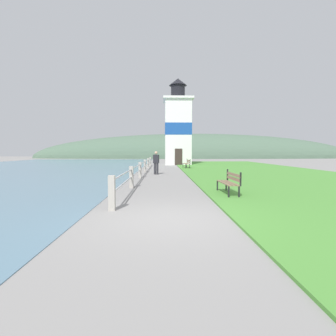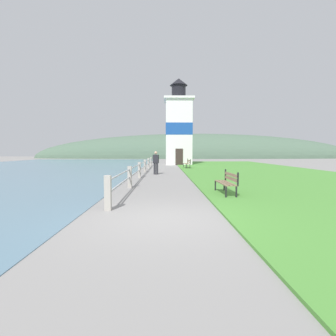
{
  "view_description": "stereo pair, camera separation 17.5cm",
  "coord_description": "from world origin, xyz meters",
  "px_view_note": "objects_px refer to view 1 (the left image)",
  "views": [
    {
      "loc": [
        -0.08,
        -6.38,
        1.68
      ],
      "look_at": [
        0.37,
        15.2,
        0.3
      ],
      "focal_mm": 28.0,
      "sensor_mm": 36.0,
      "label": 1
    },
    {
      "loc": [
        0.1,
        -6.38,
        1.68
      ],
      "look_at": [
        0.37,
        15.2,
        0.3
      ],
      "focal_mm": 28.0,
      "sensor_mm": 36.0,
      "label": 2
    }
  ],
  "objects_px": {
    "park_bench_near": "(230,181)",
    "lighthouse": "(178,128)",
    "person_strolling": "(156,162)",
    "park_bench_midway": "(187,163)"
  },
  "relations": [
    {
      "from": "park_bench_midway",
      "to": "lighthouse",
      "type": "relative_size",
      "value": 0.17
    },
    {
      "from": "park_bench_near",
      "to": "lighthouse",
      "type": "relative_size",
      "value": 0.16
    },
    {
      "from": "park_bench_near",
      "to": "park_bench_midway",
      "type": "xyz_separation_m",
      "value": [
        -0.17,
        15.71,
        0.0
      ]
    },
    {
      "from": "park_bench_near",
      "to": "person_strolling",
      "type": "distance_m",
      "value": 9.55
    },
    {
      "from": "park_bench_near",
      "to": "person_strolling",
      "type": "xyz_separation_m",
      "value": [
        -3.05,
        9.04,
        0.37
      ]
    },
    {
      "from": "lighthouse",
      "to": "person_strolling",
      "type": "height_order",
      "value": "lighthouse"
    },
    {
      "from": "park_bench_midway",
      "to": "person_strolling",
      "type": "bearing_deg",
      "value": 62.14
    },
    {
      "from": "park_bench_near",
      "to": "park_bench_midway",
      "type": "bearing_deg",
      "value": -91.35
    },
    {
      "from": "lighthouse",
      "to": "park_bench_midway",
      "type": "bearing_deg",
      "value": -86.18
    },
    {
      "from": "park_bench_near",
      "to": "lighthouse",
      "type": "distance_m",
      "value": 23.44
    }
  ]
}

